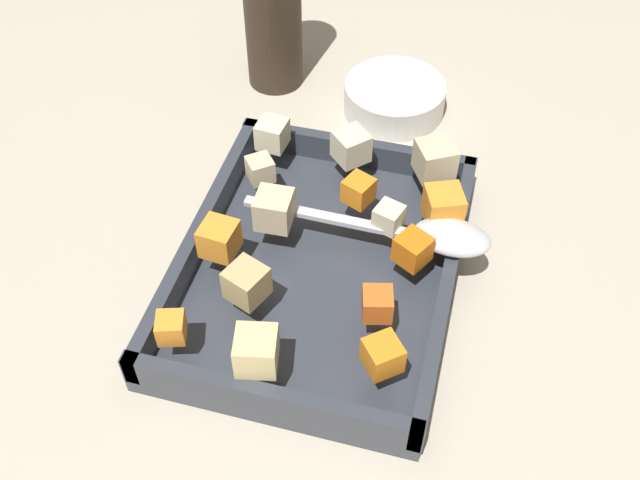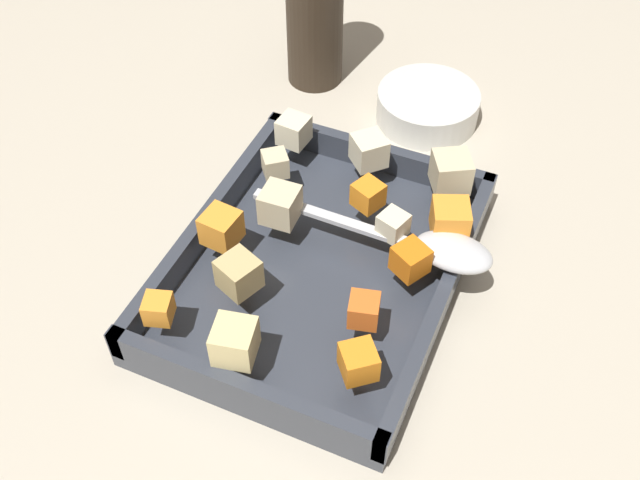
% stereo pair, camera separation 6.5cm
% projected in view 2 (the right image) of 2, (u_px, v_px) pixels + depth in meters
% --- Properties ---
extents(ground_plane, '(4.00, 4.00, 0.00)m').
position_uv_depth(ground_plane, '(327.00, 263.00, 0.71)').
color(ground_plane, '#BCB29E').
extents(baking_dish, '(0.31, 0.24, 0.04)m').
position_uv_depth(baking_dish, '(320.00, 270.00, 0.68)').
color(baking_dish, '#333842').
rests_on(baking_dish, ground_plane).
extents(carrot_chunk_heap_top, '(0.03, 0.03, 0.02)m').
position_uv_depth(carrot_chunk_heap_top, '(364.00, 310.00, 0.60)').
color(carrot_chunk_heap_top, orange).
rests_on(carrot_chunk_heap_top, baking_dish).
extents(carrot_chunk_corner_se, '(0.03, 0.03, 0.02)m').
position_uv_depth(carrot_chunk_corner_se, '(368.00, 195.00, 0.69)').
color(carrot_chunk_corner_se, orange).
rests_on(carrot_chunk_corner_se, baking_dish).
extents(carrot_chunk_corner_nw, '(0.04, 0.04, 0.03)m').
position_uv_depth(carrot_chunk_corner_nw, '(359.00, 362.00, 0.57)').
color(carrot_chunk_corner_nw, orange).
rests_on(carrot_chunk_corner_nw, baking_dish).
extents(carrot_chunk_heap_side, '(0.04, 0.04, 0.03)m').
position_uv_depth(carrot_chunk_heap_side, '(411.00, 260.00, 0.63)').
color(carrot_chunk_heap_side, orange).
rests_on(carrot_chunk_heap_side, baking_dish).
extents(carrot_chunk_mid_right, '(0.03, 0.03, 0.02)m').
position_uv_depth(carrot_chunk_mid_right, '(158.00, 309.00, 0.60)').
color(carrot_chunk_mid_right, orange).
rests_on(carrot_chunk_mid_right, baking_dish).
extents(carrot_chunk_far_right, '(0.03, 0.03, 0.03)m').
position_uv_depth(carrot_chunk_far_right, '(221.00, 228.00, 0.66)').
color(carrot_chunk_far_right, orange).
rests_on(carrot_chunk_far_right, baking_dish).
extents(carrot_chunk_corner_ne, '(0.04, 0.04, 0.03)m').
position_uv_depth(carrot_chunk_corner_ne, '(450.00, 220.00, 0.66)').
color(carrot_chunk_corner_ne, orange).
rests_on(carrot_chunk_corner_ne, baking_dish).
extents(potato_chunk_under_handle, '(0.03, 0.03, 0.02)m').
position_uv_depth(potato_chunk_under_handle, '(393.00, 225.00, 0.66)').
color(potato_chunk_under_handle, beige).
rests_on(potato_chunk_under_handle, baking_dish).
extents(potato_chunk_near_right, '(0.04, 0.04, 0.03)m').
position_uv_depth(potato_chunk_near_right, '(235.00, 341.00, 0.58)').
color(potato_chunk_near_right, '#E0CC89').
rests_on(potato_chunk_near_right, baking_dish).
extents(potato_chunk_rim_edge, '(0.05, 0.05, 0.03)m').
position_uv_depth(potato_chunk_rim_edge, '(451.00, 172.00, 0.70)').
color(potato_chunk_rim_edge, beige).
rests_on(potato_chunk_rim_edge, baking_dish).
extents(potato_chunk_center, '(0.04, 0.04, 0.03)m').
position_uv_depth(potato_chunk_center, '(239.00, 274.00, 0.62)').
color(potato_chunk_center, tan).
rests_on(potato_chunk_center, baking_dish).
extents(potato_chunk_front_center, '(0.03, 0.03, 0.03)m').
position_uv_depth(potato_chunk_front_center, '(294.00, 130.00, 0.75)').
color(potato_chunk_front_center, beige).
rests_on(potato_chunk_front_center, baking_dish).
extents(potato_chunk_back_center, '(0.03, 0.03, 0.03)m').
position_uv_depth(potato_chunk_back_center, '(280.00, 205.00, 0.67)').
color(potato_chunk_back_center, beige).
rests_on(potato_chunk_back_center, baking_dish).
extents(potato_chunk_far_left, '(0.04, 0.04, 0.03)m').
position_uv_depth(potato_chunk_far_left, '(372.00, 151.00, 0.72)').
color(potato_chunk_far_left, beige).
rests_on(potato_chunk_far_left, baking_dish).
extents(potato_chunk_corner_sw, '(0.03, 0.03, 0.02)m').
position_uv_depth(potato_chunk_corner_sw, '(275.00, 164.00, 0.72)').
color(potato_chunk_corner_sw, beige).
rests_on(potato_chunk_corner_sw, baking_dish).
extents(serving_spoon, '(0.04, 0.23, 0.02)m').
position_uv_depth(serving_spoon, '(438.00, 248.00, 0.65)').
color(serving_spoon, silver).
rests_on(serving_spoon, baking_dish).
extents(small_prep_bowl, '(0.11, 0.11, 0.04)m').
position_uv_depth(small_prep_bowl, '(428.00, 106.00, 0.84)').
color(small_prep_bowl, silver).
rests_on(small_prep_bowl, ground_plane).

